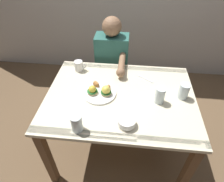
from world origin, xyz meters
TOP-DOWN VIEW (x-y plane):
  - ground_plane at (0.00, 0.00)m, footprint 6.00×6.00m
  - dining_table at (0.00, 0.00)m, footprint 1.20×0.90m
  - eggs_benedict_plate at (-0.17, -0.00)m, footprint 0.27×0.27m
  - fruit_bowl at (0.06, -0.30)m, footprint 0.12×0.12m
  - coffee_mug at (-0.41, 0.31)m, footprint 0.11×0.08m
  - fork at (0.20, 0.24)m, footprint 0.13×0.11m
  - water_glass_near at (0.30, -0.04)m, footprint 0.07×0.07m
  - water_glass_far at (-0.26, -0.37)m, footprint 0.08×0.08m
  - water_glass_extra at (0.49, 0.03)m, footprint 0.08×0.08m
  - diner_person at (-0.13, 0.60)m, footprint 0.34×0.54m

SIDE VIEW (x-z plane):
  - ground_plane at x=0.00m, z-range 0.00..0.00m
  - dining_table at x=0.00m, z-range 0.26..1.00m
  - diner_person at x=-0.13m, z-range 0.08..1.22m
  - fork at x=0.20m, z-range 0.74..0.74m
  - eggs_benedict_plate at x=-0.17m, z-range 0.72..0.81m
  - fruit_bowl at x=0.06m, z-range 0.74..0.80m
  - coffee_mug at x=-0.41m, z-range 0.74..0.84m
  - water_glass_far at x=-0.26m, z-range 0.73..0.86m
  - water_glass_near at x=0.30m, z-range 0.73..0.86m
  - water_glass_extra at x=0.49m, z-range 0.73..0.86m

